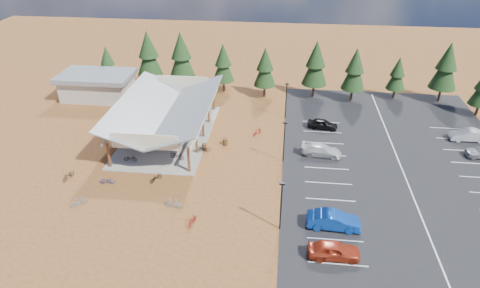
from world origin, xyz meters
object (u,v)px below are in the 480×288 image
bike_16 (204,149)px  bike_8 (69,175)px  trash_bin_1 (225,142)px  lamp_post_1 (284,139)px  car_9 (468,135)px  bike_12 (156,178)px  lamp_post_2 (286,98)px  bike_4 (177,155)px  bike_1 (147,138)px  car_4 (323,124)px  car_1 (334,220)px  bike_5 (173,140)px  car_3 (321,150)px  bike_11 (192,220)px  lamp_post_0 (281,203)px  trash_bin_0 (204,147)px  outbuilding (97,85)px  car_0 (334,250)px  bike_13 (174,203)px  bike_15 (257,132)px  bike_pavilion (166,108)px  bike_10 (107,181)px  bike_9 (79,201)px  bike_3 (161,110)px  bike_6 (194,130)px  bike_7 (202,115)px  bike_2 (148,124)px

bike_16 → bike_8: bearing=-85.8°
trash_bin_1 → bike_16: trash_bin_1 is taller
lamp_post_1 → car_9: 24.52m
lamp_post_1 → bike_12: (-13.61, -5.62, -2.53)m
trash_bin_1 → lamp_post_2: bearing=50.6°
lamp_post_2 → bike_4: 18.09m
bike_1 → car_4: bearing=-74.0°
bike_12 → car_1: size_ratio=0.34×
bike_5 → lamp_post_2: bearing=-40.6°
lamp_post_2 → car_3: lamp_post_2 is taller
bike_4 → car_9: (35.49, 8.81, 0.18)m
bike_11 → car_9: size_ratio=0.38×
lamp_post_0 → trash_bin_0: lamp_post_0 is taller
bike_5 → car_4: (18.76, 6.44, 0.14)m
lamp_post_0 → lamp_post_1: size_ratio=1.00×
outbuilding → car_4: size_ratio=2.80×
lamp_post_1 → car_0: 16.03m
car_3 → bike_13: bearing=133.8°
bike_15 → car_1: car_1 is taller
bike_pavilion → car_0: (19.63, -20.19, -3.03)m
lamp_post_1 → bike_10: 20.01m
bike_8 → bike_12: (9.58, 0.71, -0.02)m
bike_9 → bike_11: bike_9 is taller
car_3 → bike_12: bearing=117.9°
trash_bin_0 → bike_3: bike_3 is taller
lamp_post_1 → trash_bin_0: size_ratio=5.71×
bike_16 → bike_15: bearing=106.1°
bike_pavilion → outbuilding: 17.89m
bike_12 → car_3: bearing=-126.2°
bike_1 → trash_bin_1: bearing=-87.3°
lamp_post_2 → bike_10: (-18.66, -18.75, -2.55)m
lamp_post_0 → bike_8: 24.00m
lamp_post_0 → bike_3: bearing=127.3°
lamp_post_1 → bike_6: lamp_post_1 is taller
bike_10 → bike_16: (9.09, 7.78, 0.00)m
bike_9 → bike_1: bearing=-51.7°
bike_12 → bike_pavilion: bearing=-51.2°
bike_7 → car_4: 16.65m
bike_2 → bike_11: bike_11 is taller
bike_3 → trash_bin_0: bearing=-133.1°
trash_bin_1 → bike_1: (-9.96, -0.43, 0.20)m
bike_5 → outbuilding: bearing=63.7°
bike_12 → lamp_post_0: bearing=-173.8°
lamp_post_1 → trash_bin_0: bearing=170.9°
lamp_post_1 → bike_7: size_ratio=3.39×
lamp_post_0 → car_0: 6.03m
bike_1 → bike_4: 6.14m
bike_7 → car_1: size_ratio=0.31×
car_0 → car_9: (18.50, 23.00, -0.02)m
bike_2 → bike_9: (-1.63, -17.55, 0.00)m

